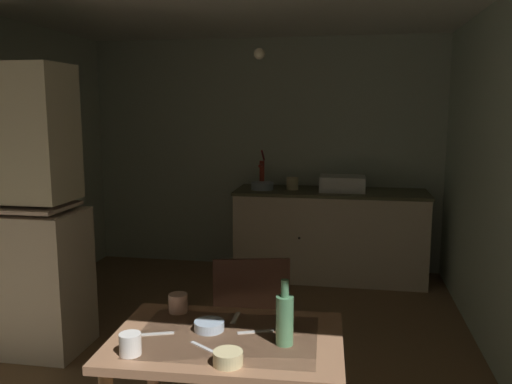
{
  "coord_description": "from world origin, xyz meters",
  "views": [
    {
      "loc": [
        0.9,
        -3.42,
        1.7
      ],
      "look_at": [
        0.31,
        -0.12,
        1.16
      ],
      "focal_mm": 36.95,
      "sensor_mm": 36.0,
      "label": 1
    }
  ],
  "objects_px": {
    "mug_dark": "(178,303)",
    "hutch_cabinet": "(15,220)",
    "hand_pump": "(262,172)",
    "glass_bottle": "(285,318)",
    "serving_bowl_wide": "(228,358)",
    "dining_table": "(227,364)",
    "mixing_bowl_counter": "(262,186)",
    "sink_basin": "(342,183)",
    "chair_far_side": "(250,338)"
  },
  "relations": [
    {
      "from": "hutch_cabinet",
      "to": "chair_far_side",
      "type": "bearing_deg",
      "value": -20.13
    },
    {
      "from": "dining_table",
      "to": "glass_bottle",
      "type": "height_order",
      "value": "glass_bottle"
    },
    {
      "from": "hand_pump",
      "to": "glass_bottle",
      "type": "xyz_separation_m",
      "value": [
        0.64,
        -3.25,
        -0.19
      ]
    },
    {
      "from": "glass_bottle",
      "to": "hand_pump",
      "type": "bearing_deg",
      "value": 101.06
    },
    {
      "from": "sink_basin",
      "to": "hand_pump",
      "type": "relative_size",
      "value": 1.13
    },
    {
      "from": "hand_pump",
      "to": "chair_far_side",
      "type": "distance_m",
      "value": 2.76
    },
    {
      "from": "mixing_bowl_counter",
      "to": "mug_dark",
      "type": "bearing_deg",
      "value": -88.33
    },
    {
      "from": "chair_far_side",
      "to": "glass_bottle",
      "type": "distance_m",
      "value": 0.73
    },
    {
      "from": "glass_bottle",
      "to": "chair_far_side",
      "type": "bearing_deg",
      "value": 113.34
    },
    {
      "from": "mixing_bowl_counter",
      "to": "dining_table",
      "type": "xyz_separation_m",
      "value": [
        0.37,
        -3.13,
        -0.3
      ]
    },
    {
      "from": "serving_bowl_wide",
      "to": "mug_dark",
      "type": "xyz_separation_m",
      "value": [
        -0.35,
        0.46,
        0.02
      ]
    },
    {
      "from": "mixing_bowl_counter",
      "to": "dining_table",
      "type": "relative_size",
      "value": 0.23
    },
    {
      "from": "sink_basin",
      "to": "glass_bottle",
      "type": "bearing_deg",
      "value": -93.14
    },
    {
      "from": "mixing_bowl_counter",
      "to": "glass_bottle",
      "type": "relative_size",
      "value": 0.83
    },
    {
      "from": "mug_dark",
      "to": "serving_bowl_wide",
      "type": "bearing_deg",
      "value": -53.06
    },
    {
      "from": "hutch_cabinet",
      "to": "mug_dark",
      "type": "bearing_deg",
      "value": -33.09
    },
    {
      "from": "mixing_bowl_counter",
      "to": "mug_dark",
      "type": "distance_m",
      "value": 2.91
    },
    {
      "from": "dining_table",
      "to": "serving_bowl_wide",
      "type": "relative_size",
      "value": 8.77
    },
    {
      "from": "mug_dark",
      "to": "hutch_cabinet",
      "type": "bearing_deg",
      "value": 146.91
    },
    {
      "from": "hand_pump",
      "to": "mixing_bowl_counter",
      "type": "xyz_separation_m",
      "value": [
        0.02,
        -0.1,
        -0.13
      ]
    },
    {
      "from": "mixing_bowl_counter",
      "to": "chair_far_side",
      "type": "bearing_deg",
      "value": -81.93
    },
    {
      "from": "mixing_bowl_counter",
      "to": "serving_bowl_wide",
      "type": "bearing_deg",
      "value": -82.72
    },
    {
      "from": "mixing_bowl_counter",
      "to": "glass_bottle",
      "type": "xyz_separation_m",
      "value": [
        0.62,
        -3.16,
        -0.06
      ]
    },
    {
      "from": "chair_far_side",
      "to": "sink_basin",
      "type": "bearing_deg",
      "value": 80.81
    },
    {
      "from": "dining_table",
      "to": "chair_far_side",
      "type": "relative_size",
      "value": 1.02
    },
    {
      "from": "hand_pump",
      "to": "mug_dark",
      "type": "bearing_deg",
      "value": -87.99
    },
    {
      "from": "dining_table",
      "to": "serving_bowl_wide",
      "type": "bearing_deg",
      "value": -75.65
    },
    {
      "from": "sink_basin",
      "to": "mixing_bowl_counter",
      "type": "height_order",
      "value": "sink_basin"
    },
    {
      "from": "glass_bottle",
      "to": "sink_basin",
      "type": "bearing_deg",
      "value": 86.86
    },
    {
      "from": "mug_dark",
      "to": "chair_far_side",
      "type": "bearing_deg",
      "value": 49.27
    },
    {
      "from": "dining_table",
      "to": "mug_dark",
      "type": "xyz_separation_m",
      "value": [
        -0.29,
        0.22,
        0.17
      ]
    },
    {
      "from": "mug_dark",
      "to": "glass_bottle",
      "type": "xyz_separation_m",
      "value": [
        0.53,
        -0.25,
        0.07
      ]
    },
    {
      "from": "chair_far_side",
      "to": "serving_bowl_wide",
      "type": "bearing_deg",
      "value": -85.32
    },
    {
      "from": "hutch_cabinet",
      "to": "mixing_bowl_counter",
      "type": "distance_m",
      "value": 2.39
    },
    {
      "from": "hutch_cabinet",
      "to": "dining_table",
      "type": "xyz_separation_m",
      "value": [
        1.79,
        -1.21,
        -0.3
      ]
    },
    {
      "from": "glass_bottle",
      "to": "mug_dark",
      "type": "bearing_deg",
      "value": 154.6
    },
    {
      "from": "hand_pump",
      "to": "chair_far_side",
      "type": "relative_size",
      "value": 0.4
    },
    {
      "from": "mixing_bowl_counter",
      "to": "mug_dark",
      "type": "relative_size",
      "value": 2.53
    },
    {
      "from": "mixing_bowl_counter",
      "to": "chair_far_side",
      "type": "relative_size",
      "value": 0.23
    },
    {
      "from": "hand_pump",
      "to": "sink_basin",
      "type": "bearing_deg",
      "value": -3.19
    },
    {
      "from": "hutch_cabinet",
      "to": "serving_bowl_wide",
      "type": "height_order",
      "value": "hutch_cabinet"
    },
    {
      "from": "sink_basin",
      "to": "serving_bowl_wide",
      "type": "distance_m",
      "value": 3.44
    },
    {
      "from": "mug_dark",
      "to": "glass_bottle",
      "type": "relative_size",
      "value": 0.33
    },
    {
      "from": "mixing_bowl_counter",
      "to": "serving_bowl_wide",
      "type": "xyz_separation_m",
      "value": [
        0.43,
        -3.37,
        -0.15
      ]
    },
    {
      "from": "dining_table",
      "to": "serving_bowl_wide",
      "type": "distance_m",
      "value": 0.28
    },
    {
      "from": "hand_pump",
      "to": "glass_bottle",
      "type": "bearing_deg",
      "value": -78.94
    },
    {
      "from": "dining_table",
      "to": "mixing_bowl_counter",
      "type": "bearing_deg",
      "value": 96.74
    },
    {
      "from": "mixing_bowl_counter",
      "to": "glass_bottle",
      "type": "height_order",
      "value": "glass_bottle"
    },
    {
      "from": "serving_bowl_wide",
      "to": "mug_dark",
      "type": "bearing_deg",
      "value": 126.94
    },
    {
      "from": "hutch_cabinet",
      "to": "sink_basin",
      "type": "bearing_deg",
      "value": 41.78
    }
  ]
}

